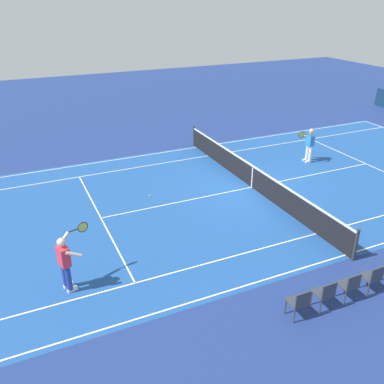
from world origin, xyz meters
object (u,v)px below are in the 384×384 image
tennis_player_far (309,143)px  spectator_chair_4 (373,277)px  spectator_chair_6 (325,293)px  spectator_chair_7 (299,302)px  tennis_player_near (65,261)px  spectator_chair_5 (350,285)px  tennis_ball (150,196)px  tennis_net (252,177)px

tennis_player_far → spectator_chair_4: tennis_player_far is taller
spectator_chair_6 → spectator_chair_7: same height
tennis_player_near → spectator_chair_5: size_ratio=1.93×
tennis_player_near → spectator_chair_7: bearing=144.7°
spectator_chair_6 → spectator_chair_7: bearing=0.0°
spectator_chair_5 → spectator_chair_6: same height
tennis_ball → spectator_chair_6: 8.29m
tennis_player_near → spectator_chair_6: tennis_player_near is taller
tennis_ball → spectator_chair_5: size_ratio=0.08×
tennis_ball → spectator_chair_4: bearing=113.6°
tennis_net → tennis_ball: tennis_net is taller
spectator_chair_5 → tennis_net: bearing=-101.9°
tennis_player_near → spectator_chair_4: (-7.42, 3.54, -0.41)m
tennis_net → spectator_chair_7: tennis_net is taller
tennis_player_far → spectator_chair_6: size_ratio=1.93×
spectator_chair_5 → spectator_chair_7: size_ratio=1.00×
tennis_player_near → spectator_chair_6: size_ratio=1.93×
tennis_player_near → tennis_player_far: same height
tennis_net → spectator_chair_5: size_ratio=13.30×
tennis_player_far → spectator_chair_6: (6.32, 8.53, -0.41)m
tennis_player_far → spectator_chair_7: 11.13m
spectator_chair_6 → spectator_chair_7: 0.81m
spectator_chair_7 → spectator_chair_4: bearing=180.0°
tennis_net → spectator_chair_7: (3.12, 7.14, 0.03)m
spectator_chair_4 → tennis_player_near: bearing=-25.5°
spectator_chair_4 → spectator_chair_5: bearing=0.0°
spectator_chair_7 → tennis_player_far: bearing=-129.9°
spectator_chair_4 → spectator_chair_7: 2.42m
spectator_chair_5 → spectator_chair_6: size_ratio=1.00×
spectator_chair_6 → spectator_chair_7: size_ratio=1.00×
spectator_chair_4 → tennis_net: bearing=-95.6°
spectator_chair_5 → spectator_chair_6: 0.81m
tennis_net → spectator_chair_7: 7.79m
spectator_chair_5 → spectator_chair_6: bearing=0.0°
spectator_chair_5 → tennis_player_near: bearing=-28.2°
spectator_chair_7 → tennis_net: bearing=-113.6°
tennis_player_far → spectator_chair_6: bearing=53.5°
tennis_player_near → spectator_chair_7: 6.13m
spectator_chair_7 → tennis_ball: bearing=-82.3°
spectator_chair_6 → tennis_net: bearing=-108.0°
tennis_net → spectator_chair_7: bearing=66.4°
tennis_net → spectator_chair_4: tennis_net is taller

